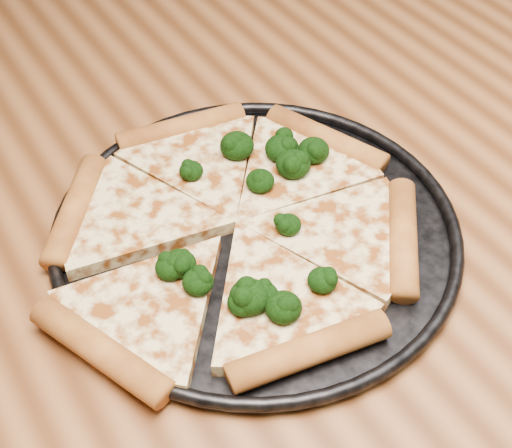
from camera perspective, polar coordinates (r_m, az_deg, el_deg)
dining_table at (r=0.73m, az=1.74°, el=-2.52°), size 1.20×0.90×0.75m
pizza_pan at (r=0.61m, az=0.00°, el=-0.55°), size 0.34×0.34×0.02m
pizza at (r=0.61m, az=-1.72°, el=-0.15°), size 0.33×0.31×0.02m
broccoli_florets at (r=0.60m, az=-0.01°, el=0.53°), size 0.19×0.20×0.02m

